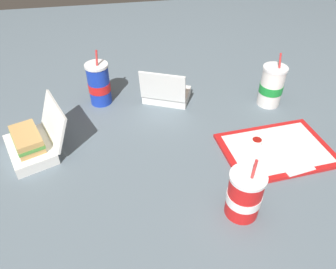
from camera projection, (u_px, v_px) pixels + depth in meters
ground_plane at (167, 146)px, 1.17m from camera, size 3.20×3.20×0.00m
food_tray at (276, 150)px, 1.14m from camera, size 0.39×0.29×0.01m
ketchup_cup at (257, 142)px, 1.14m from camera, size 0.04×0.04×0.02m
napkin_stack at (293, 163)px, 1.08m from camera, size 0.11×0.11×0.00m
plastic_fork at (254, 139)px, 1.17m from camera, size 0.11×0.03×0.00m
clamshell_sandwich_front at (32, 143)px, 1.11m from camera, size 0.25×0.26×0.17m
clamshell_sandwich_left at (167, 91)px, 1.37m from camera, size 0.23×0.21×0.16m
soda_cup_front at (271, 86)px, 1.32m from camera, size 0.10×0.10×0.23m
soda_cup_center at (244, 195)px, 0.90m from camera, size 0.10×0.10×0.21m
soda_cup_left at (99, 84)px, 1.33m from camera, size 0.09×0.09×0.24m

